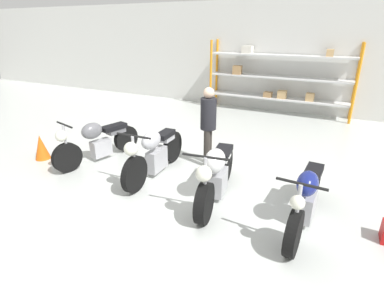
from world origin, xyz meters
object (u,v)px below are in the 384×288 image
at_px(motorcycle_blue, 306,197).
at_px(person_browsing, 208,121).
at_px(motorcycle_white, 216,174).
at_px(motorcycle_silver, 154,152).
at_px(shelving_rack, 277,77).
at_px(traffic_cone, 41,147).
at_px(motorcycle_grey, 97,141).

height_order(motorcycle_blue, person_browsing, person_browsing).
relative_size(motorcycle_white, person_browsing, 1.24).
distance_m(motorcycle_silver, person_browsing, 1.26).
distance_m(shelving_rack, motorcycle_white, 6.09).
bearing_deg(motorcycle_white, traffic_cone, -95.43).
xyz_separation_m(motorcycle_silver, motorcycle_blue, (2.82, -0.33, -0.05)).
bearing_deg(shelving_rack, motorcycle_blue, -74.05).
distance_m(motorcycle_white, person_browsing, 1.44).
height_order(motorcycle_grey, traffic_cone, motorcycle_grey).
relative_size(motorcycle_blue, traffic_cone, 3.85).
xyz_separation_m(motorcycle_silver, person_browsing, (0.72, 0.91, 0.48)).
bearing_deg(shelving_rack, motorcycle_white, -87.04).
bearing_deg(shelving_rack, motorcycle_grey, -114.08).
xyz_separation_m(person_browsing, traffic_cone, (-3.40, -1.35, -0.69)).
bearing_deg(traffic_cone, motorcycle_grey, 22.30).
distance_m(shelving_rack, motorcycle_blue, 6.39).
bearing_deg(motorcycle_silver, motorcycle_grey, -93.95).
relative_size(motorcycle_grey, motorcycle_silver, 0.97).
relative_size(motorcycle_grey, motorcycle_blue, 0.96).
distance_m(motorcycle_blue, person_browsing, 2.49).
relative_size(motorcycle_silver, person_browsing, 1.27).
relative_size(motorcycle_white, motorcycle_blue, 0.96).
height_order(motorcycle_grey, motorcycle_silver, motorcycle_silver).
bearing_deg(motorcycle_blue, person_browsing, -116.95).
bearing_deg(motorcycle_silver, motorcycle_blue, 81.25).
bearing_deg(shelving_rack, traffic_cone, -121.13).
bearing_deg(motorcycle_silver, shelving_rack, 167.40).
height_order(motorcycle_grey, person_browsing, person_browsing).
height_order(shelving_rack, motorcycle_blue, shelving_rack).
bearing_deg(person_browsing, motorcycle_grey, 10.96).
relative_size(person_browsing, traffic_cone, 2.99).
bearing_deg(motorcycle_white, motorcycle_blue, 79.66).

